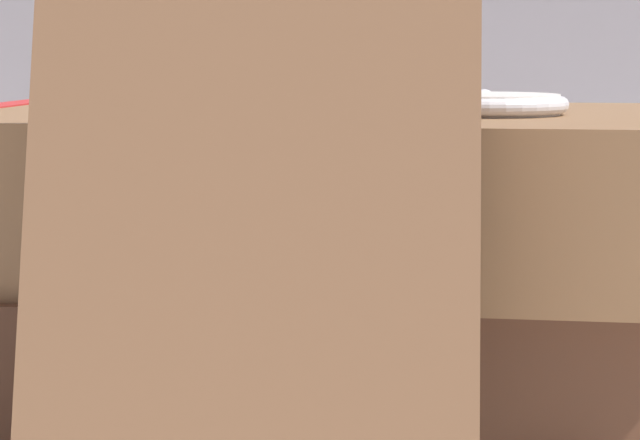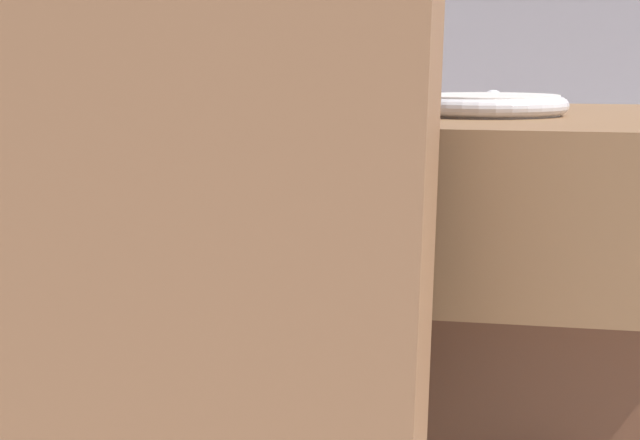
{
  "view_description": "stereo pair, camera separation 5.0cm",
  "coord_description": "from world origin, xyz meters",
  "px_view_note": "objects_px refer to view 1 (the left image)",
  "views": [
    {
      "loc": [
        0.06,
        -0.44,
        0.12
      ],
      "look_at": [
        0.02,
        0.0,
        0.06
      ],
      "focal_mm": 85.0,
      "sensor_mm": 36.0,
      "label": 1
    },
    {
      "loc": [
        0.11,
        -0.44,
        0.12
      ],
      "look_at": [
        0.02,
        0.0,
        0.06
      ],
      "focal_mm": 85.0,
      "sensor_mm": 36.0,
      "label": 2
    }
  ],
  "objects_px": {
    "book_flat_top": "(303,190)",
    "reading_glasses": "(280,302)",
    "pocket_watch": "(486,104)",
    "book_leaning_front": "(256,227)",
    "book_flat_bottom": "(327,330)"
  },
  "relations": [
    {
      "from": "book_flat_top",
      "to": "reading_glasses",
      "type": "xyz_separation_m",
      "value": [
        -0.03,
        0.18,
        -0.07
      ]
    },
    {
      "from": "book_flat_bottom",
      "to": "pocket_watch",
      "type": "bearing_deg",
      "value": -29.45
    },
    {
      "from": "pocket_watch",
      "to": "book_flat_bottom",
      "type": "bearing_deg",
      "value": 154.14
    },
    {
      "from": "book_flat_top",
      "to": "pocket_watch",
      "type": "relative_size",
      "value": 4.81
    },
    {
      "from": "reading_glasses",
      "to": "book_leaning_front",
      "type": "bearing_deg",
      "value": -97.93
    },
    {
      "from": "book_leaning_front",
      "to": "reading_glasses",
      "type": "distance_m",
      "value": 0.3
    },
    {
      "from": "pocket_watch",
      "to": "reading_glasses",
      "type": "relative_size",
      "value": 0.48
    },
    {
      "from": "pocket_watch",
      "to": "book_leaning_front",
      "type": "bearing_deg",
      "value": -118.76
    },
    {
      "from": "book_leaning_front",
      "to": "pocket_watch",
      "type": "relative_size",
      "value": 3.0
    },
    {
      "from": "book_flat_top",
      "to": "pocket_watch",
      "type": "xyz_separation_m",
      "value": [
        0.06,
        -0.01,
        0.03
      ]
    },
    {
      "from": "book_flat_bottom",
      "to": "book_flat_top",
      "type": "relative_size",
      "value": 0.99
    },
    {
      "from": "book_flat_top",
      "to": "reading_glasses",
      "type": "bearing_deg",
      "value": 103.48
    },
    {
      "from": "book_flat_bottom",
      "to": "book_flat_top",
      "type": "height_order",
      "value": "book_flat_top"
    },
    {
      "from": "book_flat_bottom",
      "to": "book_leaning_front",
      "type": "xyz_separation_m",
      "value": [
        -0.01,
        -0.13,
        0.05
      ]
    },
    {
      "from": "book_flat_bottom",
      "to": "reading_glasses",
      "type": "xyz_separation_m",
      "value": [
        -0.03,
        0.17,
        -0.02
      ]
    }
  ]
}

